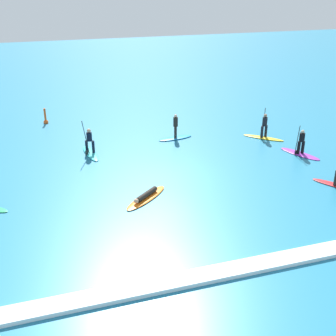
{
  "coord_description": "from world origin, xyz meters",
  "views": [
    {
      "loc": [
        -6.91,
        -21.98,
        10.82
      ],
      "look_at": [
        0.0,
        0.0,
        0.5
      ],
      "focal_mm": 46.38,
      "sensor_mm": 36.0,
      "label": 1
    }
  ],
  "objects_px": {
    "surfer_on_yellow_board": "(264,131)",
    "surfer_on_teal_board": "(90,148)",
    "marker_buoy": "(46,120)",
    "surfer_on_purple_board": "(301,148)",
    "surfer_on_orange_board": "(146,197)",
    "surfer_on_blue_board": "(175,133)"
  },
  "relations": [
    {
      "from": "surfer_on_yellow_board",
      "to": "surfer_on_orange_board",
      "type": "height_order",
      "value": "surfer_on_yellow_board"
    },
    {
      "from": "surfer_on_blue_board",
      "to": "surfer_on_purple_board",
      "type": "bearing_deg",
      "value": -45.87
    },
    {
      "from": "surfer_on_blue_board",
      "to": "surfer_on_purple_board",
      "type": "xyz_separation_m",
      "value": [
        6.86,
        -5.28,
        0.01
      ]
    },
    {
      "from": "surfer_on_yellow_board",
      "to": "surfer_on_teal_board",
      "type": "xyz_separation_m",
      "value": [
        -12.33,
        0.74,
        -0.07
      ]
    },
    {
      "from": "surfer_on_blue_board",
      "to": "surfer_on_teal_board",
      "type": "relative_size",
      "value": 0.89
    },
    {
      "from": "surfer_on_blue_board",
      "to": "surfer_on_orange_board",
      "type": "xyz_separation_m",
      "value": [
        -4.37,
        -8.22,
        -0.31
      ]
    },
    {
      "from": "surfer_on_blue_board",
      "to": "surfer_on_orange_board",
      "type": "distance_m",
      "value": 9.31
    },
    {
      "from": "surfer_on_purple_board",
      "to": "surfer_on_orange_board",
      "type": "relative_size",
      "value": 1.0
    },
    {
      "from": "surfer_on_teal_board",
      "to": "marker_buoy",
      "type": "distance_m",
      "value": 7.9
    },
    {
      "from": "surfer_on_yellow_board",
      "to": "surfer_on_teal_board",
      "type": "distance_m",
      "value": 12.35
    },
    {
      "from": "surfer_on_yellow_board",
      "to": "surfer_on_orange_board",
      "type": "xyz_separation_m",
      "value": [
        -10.44,
        -6.38,
        -0.39
      ]
    },
    {
      "from": "surfer_on_yellow_board",
      "to": "surfer_on_purple_board",
      "type": "height_order",
      "value": "surfer_on_yellow_board"
    },
    {
      "from": "surfer_on_yellow_board",
      "to": "surfer_on_purple_board",
      "type": "distance_m",
      "value": 3.54
    },
    {
      "from": "surfer_on_yellow_board",
      "to": "surfer_on_purple_board",
      "type": "xyz_separation_m",
      "value": [
        0.79,
        -3.44,
        -0.07
      ]
    },
    {
      "from": "surfer_on_teal_board",
      "to": "marker_buoy",
      "type": "bearing_deg",
      "value": -169.22
    },
    {
      "from": "surfer_on_blue_board",
      "to": "surfer_on_orange_board",
      "type": "relative_size",
      "value": 0.89
    },
    {
      "from": "surfer_on_yellow_board",
      "to": "marker_buoy",
      "type": "xyz_separation_m",
      "value": [
        -14.77,
        8.25,
        -0.24
      ]
    },
    {
      "from": "surfer_on_yellow_board",
      "to": "surfer_on_teal_board",
      "type": "height_order",
      "value": "surfer_on_teal_board"
    },
    {
      "from": "surfer_on_orange_board",
      "to": "surfer_on_purple_board",
      "type": "bearing_deg",
      "value": 154.62
    },
    {
      "from": "marker_buoy",
      "to": "surfer_on_purple_board",
      "type": "bearing_deg",
      "value": -36.92
    },
    {
      "from": "surfer_on_orange_board",
      "to": "marker_buoy",
      "type": "bearing_deg",
      "value": -113.52
    },
    {
      "from": "surfer_on_blue_board",
      "to": "surfer_on_teal_board",
      "type": "distance_m",
      "value": 6.36
    }
  ]
}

